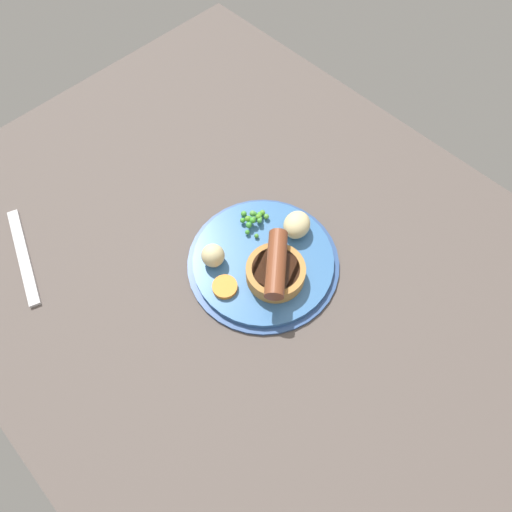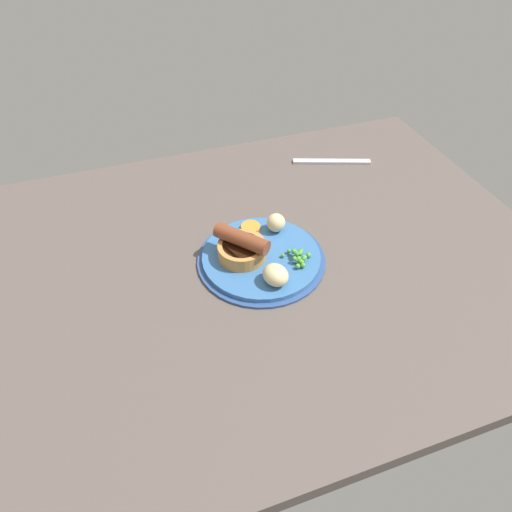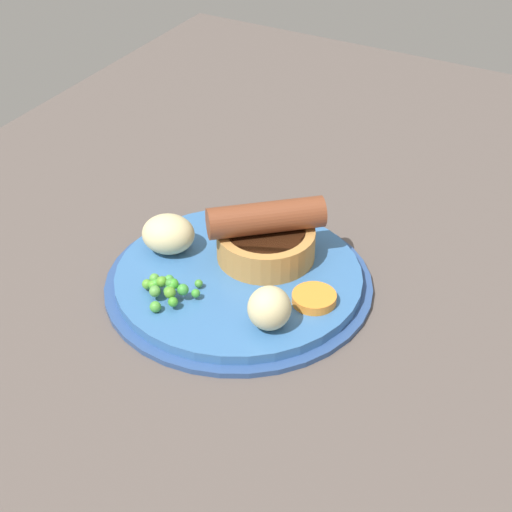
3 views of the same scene
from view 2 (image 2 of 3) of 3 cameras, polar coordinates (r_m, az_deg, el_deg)
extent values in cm
cube|color=#564C47|center=(84.01, -0.47, -1.12)|extent=(110.00, 80.00, 3.00)
cylinder|color=#2D4C84|center=(82.55, 0.66, -0.42)|extent=(23.17, 23.17, 0.50)
cylinder|color=#386BA8|center=(82.23, 0.66, -0.20)|extent=(21.31, 21.31, 1.40)
cylinder|color=#BC8442|center=(80.43, -1.70, 0.57)|extent=(8.63, 8.63, 2.70)
cylinder|color=#33190C|center=(79.62, -1.72, 1.20)|extent=(6.90, 6.90, 0.30)
cylinder|color=brown|center=(78.60, -1.74, 2.02)|extent=(8.69, 9.45, 2.74)
sphere|color=#579E31|center=(79.34, 5.91, -1.15)|extent=(0.86, 0.86, 0.86)
sphere|color=#589E44|center=(80.27, 6.07, -0.19)|extent=(0.96, 0.96, 0.96)
sphere|color=#489743|center=(81.76, 5.67, 0.61)|extent=(0.76, 0.76, 0.76)
sphere|color=#50A62D|center=(79.62, 5.75, -0.75)|extent=(0.79, 0.79, 0.79)
sphere|color=#569C2C|center=(79.70, 5.33, -0.36)|extent=(0.93, 0.93, 0.93)
sphere|color=green|center=(80.72, 5.51, 0.30)|extent=(0.80, 0.80, 0.80)
sphere|color=green|center=(80.12, 5.97, -0.35)|extent=(0.80, 0.80, 0.80)
sphere|color=green|center=(80.42, 5.15, 0.29)|extent=(0.79, 0.79, 0.79)
sphere|color=green|center=(80.32, 5.05, 0.31)|extent=(0.93, 0.93, 0.93)
sphere|color=#56A33C|center=(79.08, 5.25, -1.26)|extent=(0.86, 0.86, 0.86)
sphere|color=green|center=(79.76, 4.84, -0.32)|extent=(0.80, 0.80, 0.80)
sphere|color=#499836|center=(81.07, 3.39, 0.08)|extent=(0.70, 0.70, 0.70)
sphere|color=green|center=(81.10, 4.76, 0.57)|extent=(0.97, 0.97, 0.97)
sphere|color=green|center=(81.79, 4.15, 0.64)|extent=(0.74, 0.74, 0.74)
sphere|color=green|center=(81.73, 5.69, 0.62)|extent=(0.83, 0.83, 0.83)
sphere|color=#589B2E|center=(80.90, 5.54, 0.44)|extent=(0.99, 0.99, 0.99)
sphere|color=#429136|center=(80.19, 5.15, 0.26)|extent=(0.89, 0.89, 0.89)
sphere|color=#58A73A|center=(79.67, 5.10, -0.48)|extent=(0.73, 0.73, 0.73)
sphere|color=green|center=(79.61, 5.60, -0.68)|extent=(0.81, 0.81, 0.81)
sphere|color=#4C9E38|center=(81.52, 6.57, 0.11)|extent=(0.95, 0.95, 0.95)
ellipsoid|color=beige|center=(85.81, 2.51, 4.19)|extent=(4.12, 4.09, 3.59)
ellipsoid|color=beige|center=(75.79, 2.46, -2.38)|extent=(5.44, 5.82, 3.49)
cylinder|color=orange|center=(86.84, -0.68, 3.59)|extent=(5.20, 5.20, 0.79)
cube|color=silver|center=(110.07, 9.44, 11.57)|extent=(17.49, 7.57, 0.60)
camera|label=1|loc=(0.80, -28.83, 42.91)|focal=32.00mm
camera|label=3|loc=(1.12, 25.09, 34.06)|focal=60.00mm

